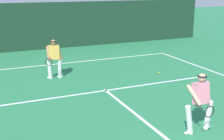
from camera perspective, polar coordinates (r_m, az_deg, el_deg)
The scene contains 7 objects.
court_line_baseline_far at distance 15.23m, azimuth -7.68°, elevation 1.39°, with size 10.64×0.10×0.01m, color white.
court_line_service at distance 11.12m, azimuth -1.15°, elevation -3.82°, with size 8.67×0.10×0.01m, color white.
court_line_centre at distance 8.58m, azimuth 6.83°, elevation -10.03°, with size 0.10×6.40×0.01m, color white.
player_near at distance 8.11m, azimuth 16.15°, elevation -5.49°, with size 0.94×0.89×1.58m.
player_far at distance 12.57m, azimuth -10.76°, elevation 2.34°, with size 0.84×0.84×1.60m.
tennis_ball at distance 13.39m, azimuth 8.71°, elevation -0.50°, with size 0.07×0.07×0.07m, color #D1E033.
back_fence_windscreen at distance 18.64m, azimuth -11.16°, elevation 8.10°, with size 20.70×0.12×2.74m, color #183524.
Camera 1 is at (-4.00, -3.44, 3.69)m, focal length 49.04 mm.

